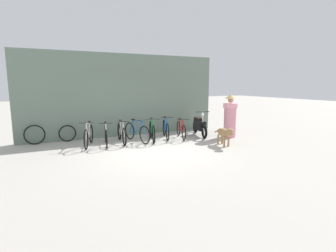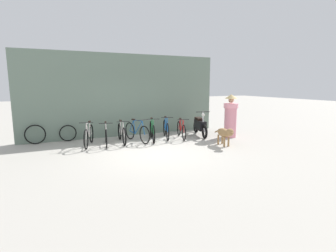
{
  "view_description": "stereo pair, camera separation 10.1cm",
  "coord_description": "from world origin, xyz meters",
  "px_view_note": "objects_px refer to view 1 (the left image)",
  "views": [
    {
      "loc": [
        -3.19,
        -7.57,
        2.18
      ],
      "look_at": [
        0.94,
        0.89,
        0.65
      ],
      "focal_mm": 28.0,
      "sensor_mm": 36.0,
      "label": 1
    },
    {
      "loc": [
        -3.1,
        -7.61,
        2.18
      ],
      "look_at": [
        0.94,
        0.89,
        0.65
      ],
      "focal_mm": 28.0,
      "sensor_mm": 36.0,
      "label": 2
    }
  ],
  "objects_px": {
    "bicycle_3": "(137,132)",
    "stray_dog": "(225,133)",
    "bicycle_1": "(106,135)",
    "bicycle_6": "(181,130)",
    "spare_tire_right": "(67,133)",
    "bicycle_2": "(122,133)",
    "bicycle_5": "(166,129)",
    "bicycle_0": "(89,136)",
    "spare_tire_left": "(35,135)",
    "person_in_robes": "(230,115)",
    "bicycle_4": "(152,131)",
    "motorcycle": "(200,126)"
  },
  "relations": [
    {
      "from": "bicycle_3",
      "to": "motorcycle",
      "type": "height_order",
      "value": "motorcycle"
    },
    {
      "from": "bicycle_0",
      "to": "bicycle_6",
      "type": "bearing_deg",
      "value": 105.42
    },
    {
      "from": "motorcycle",
      "to": "spare_tire_left",
      "type": "height_order",
      "value": "motorcycle"
    },
    {
      "from": "bicycle_5",
      "to": "stray_dog",
      "type": "distance_m",
      "value": 2.45
    },
    {
      "from": "bicycle_4",
      "to": "stray_dog",
      "type": "relative_size",
      "value": 1.37
    },
    {
      "from": "bicycle_4",
      "to": "bicycle_3",
      "type": "bearing_deg",
      "value": -83.68
    },
    {
      "from": "bicycle_0",
      "to": "bicycle_1",
      "type": "xyz_separation_m",
      "value": [
        0.58,
        -0.12,
        -0.01
      ]
    },
    {
      "from": "bicycle_1",
      "to": "motorcycle",
      "type": "bearing_deg",
      "value": 100.85
    },
    {
      "from": "stray_dog",
      "to": "spare_tire_left",
      "type": "relative_size",
      "value": 1.68
    },
    {
      "from": "bicycle_3",
      "to": "bicycle_2",
      "type": "bearing_deg",
      "value": -109.97
    },
    {
      "from": "bicycle_3",
      "to": "stray_dog",
      "type": "bearing_deg",
      "value": 39.59
    },
    {
      "from": "bicycle_4",
      "to": "person_in_robes",
      "type": "distance_m",
      "value": 3.28
    },
    {
      "from": "bicycle_0",
      "to": "spare_tire_left",
      "type": "relative_size",
      "value": 2.26
    },
    {
      "from": "bicycle_1",
      "to": "bicycle_6",
      "type": "bearing_deg",
      "value": 99.08
    },
    {
      "from": "bicycle_3",
      "to": "stray_dog",
      "type": "distance_m",
      "value": 3.25
    },
    {
      "from": "bicycle_1",
      "to": "bicycle_6",
      "type": "relative_size",
      "value": 1.05
    },
    {
      "from": "bicycle_1",
      "to": "spare_tire_right",
      "type": "height_order",
      "value": "bicycle_1"
    },
    {
      "from": "bicycle_4",
      "to": "spare_tire_left",
      "type": "bearing_deg",
      "value": -90.77
    },
    {
      "from": "person_in_robes",
      "to": "spare_tire_left",
      "type": "xyz_separation_m",
      "value": [
        -7.21,
        1.98,
        -0.53
      ]
    },
    {
      "from": "bicycle_3",
      "to": "spare_tire_right",
      "type": "height_order",
      "value": "bicycle_3"
    },
    {
      "from": "stray_dog",
      "to": "bicycle_2",
      "type": "bearing_deg",
      "value": -116.11
    },
    {
      "from": "bicycle_0",
      "to": "bicycle_5",
      "type": "relative_size",
      "value": 1.0
    },
    {
      "from": "stray_dog",
      "to": "person_in_robes",
      "type": "distance_m",
      "value": 1.69
    },
    {
      "from": "motorcycle",
      "to": "stray_dog",
      "type": "relative_size",
      "value": 1.5
    },
    {
      "from": "bicycle_5",
      "to": "stray_dog",
      "type": "bearing_deg",
      "value": 50.73
    },
    {
      "from": "bicycle_0",
      "to": "spare_tire_left",
      "type": "xyz_separation_m",
      "value": [
        -1.72,
        1.07,
        -0.01
      ]
    },
    {
      "from": "spare_tire_left",
      "to": "bicycle_6",
      "type": "bearing_deg",
      "value": -13.67
    },
    {
      "from": "bicycle_6",
      "to": "stray_dog",
      "type": "relative_size",
      "value": 1.3
    },
    {
      "from": "bicycle_4",
      "to": "person_in_robes",
      "type": "relative_size",
      "value": 0.95
    },
    {
      "from": "bicycle_4",
      "to": "stray_dog",
      "type": "height_order",
      "value": "bicycle_4"
    },
    {
      "from": "bicycle_0",
      "to": "bicycle_3",
      "type": "distance_m",
      "value": 1.76
    },
    {
      "from": "bicycle_2",
      "to": "bicycle_3",
      "type": "height_order",
      "value": "bicycle_3"
    },
    {
      "from": "bicycle_5",
      "to": "person_in_robes",
      "type": "height_order",
      "value": "person_in_robes"
    },
    {
      "from": "bicycle_3",
      "to": "spare_tire_left",
      "type": "bearing_deg",
      "value": -121.0
    },
    {
      "from": "bicycle_0",
      "to": "bicycle_1",
      "type": "relative_size",
      "value": 0.98
    },
    {
      "from": "person_in_robes",
      "to": "bicycle_2",
      "type": "bearing_deg",
      "value": 20.23
    },
    {
      "from": "bicycle_5",
      "to": "bicycle_6",
      "type": "xyz_separation_m",
      "value": [
        0.58,
        -0.21,
        -0.03
      ]
    },
    {
      "from": "bicycle_4",
      "to": "spare_tire_left",
      "type": "relative_size",
      "value": 2.31
    },
    {
      "from": "bicycle_1",
      "to": "motorcycle",
      "type": "xyz_separation_m",
      "value": [
        3.95,
        -0.01,
        0.08
      ]
    },
    {
      "from": "person_in_robes",
      "to": "bicycle_6",
      "type": "bearing_deg",
      "value": 12.26
    },
    {
      "from": "bicycle_1",
      "to": "stray_dog",
      "type": "bearing_deg",
      "value": 73.6
    },
    {
      "from": "bicycle_3",
      "to": "spare_tire_right",
      "type": "distance_m",
      "value": 2.63
    },
    {
      "from": "bicycle_2",
      "to": "stray_dog",
      "type": "xyz_separation_m",
      "value": [
        3.14,
        -2.06,
        0.11
      ]
    },
    {
      "from": "bicycle_2",
      "to": "bicycle_5",
      "type": "relative_size",
      "value": 1.06
    },
    {
      "from": "bicycle_5",
      "to": "bicycle_6",
      "type": "relative_size",
      "value": 1.03
    },
    {
      "from": "bicycle_3",
      "to": "motorcycle",
      "type": "xyz_separation_m",
      "value": [
        2.77,
        -0.05,
        0.06
      ]
    },
    {
      "from": "bicycle_4",
      "to": "bicycle_5",
      "type": "bearing_deg",
      "value": 120.55
    },
    {
      "from": "spare_tire_left",
      "to": "bicycle_2",
      "type": "bearing_deg",
      "value": -20.29
    },
    {
      "from": "motorcycle",
      "to": "bicycle_5",
      "type": "bearing_deg",
      "value": -78.54
    },
    {
      "from": "bicycle_4",
      "to": "spare_tire_right",
      "type": "xyz_separation_m",
      "value": [
        -2.95,
        1.26,
        -0.05
      ]
    }
  ]
}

